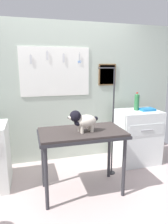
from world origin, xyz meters
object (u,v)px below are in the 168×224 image
(cabinet_right, at_px, (137,136))
(grooming_arm, at_px, (112,127))
(dog, at_px, (83,120))
(soda_bottle, at_px, (137,102))
(grooming_table, at_px, (82,137))

(cabinet_right, bearing_deg, grooming_arm, -155.27)
(dog, xyz_separation_m, cabinet_right, (1.12, 0.63, -0.53))
(dog, relative_size, cabinet_right, 0.42)
(dog, height_order, cabinet_right, dog)
(grooming_arm, xyz_separation_m, soda_bottle, (0.56, 0.32, 0.29))
(grooming_arm, bearing_deg, grooming_table, -149.78)
(grooming_table, distance_m, dog, 0.24)
(grooming_table, bearing_deg, soda_bottle, 29.83)
(grooming_table, bearing_deg, grooming_arm, 30.22)
(dog, height_order, soda_bottle, soda_bottle)
(grooming_table, xyz_separation_m, grooming_arm, (0.54, 0.32, -0.00))
(grooming_arm, height_order, soda_bottle, grooming_arm)
(grooming_arm, distance_m, soda_bottle, 0.71)
(grooming_table, relative_size, cabinet_right, 1.20)
(soda_bottle, bearing_deg, grooming_arm, -150.55)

